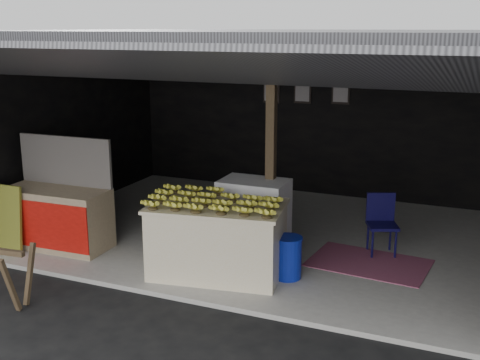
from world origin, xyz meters
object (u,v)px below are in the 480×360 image
at_px(white_crate, 254,216).
at_px(neighbor_stall, 57,215).
at_px(plastic_chair, 381,219).
at_px(banana_table, 217,239).
at_px(water_barrel, 288,259).

height_order(white_crate, neighbor_stall, neighbor_stall).
distance_m(neighbor_stall, plastic_chair, 4.48).
bearing_deg(white_crate, plastic_chair, 20.63).
bearing_deg(neighbor_stall, white_crate, 17.64).
xyz_separation_m(banana_table, water_barrel, (0.84, 0.22, -0.21)).
relative_size(water_barrel, plastic_chair, 0.61).
bearing_deg(plastic_chair, banana_table, -160.70).
bearing_deg(water_barrel, neighbor_stall, -176.22).
distance_m(neighbor_stall, water_barrel, 3.34).
bearing_deg(white_crate, water_barrel, -44.32).
relative_size(banana_table, water_barrel, 3.58).
height_order(neighbor_stall, water_barrel, neighbor_stall).
distance_m(water_barrel, plastic_chair, 1.61).
xyz_separation_m(banana_table, neighbor_stall, (-2.48, 0.00, 0.01)).
bearing_deg(banana_table, neighbor_stall, 170.70).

